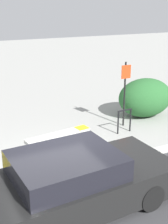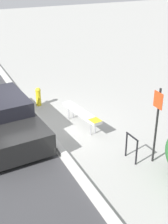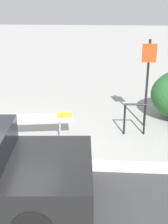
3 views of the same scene
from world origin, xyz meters
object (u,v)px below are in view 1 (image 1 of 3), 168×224
Objects in this scene: bench at (59,136)px; sign_post at (125,88)px; bike_rack at (124,119)px; parked_car_near at (72,183)px.

bench is 0.89× the size of sign_post.
bike_rack reaches higher than bench.
bench is at bearing 71.26° from parked_car_near.
sign_post reaches higher than parked_car_near.
bench is 2.47× the size of bike_rack.
parked_car_near reaches higher than bench.
bike_rack is (2.52, 0.41, -0.02)m from bench.
bike_rack is at bearing 39.44° from parked_car_near.
sign_post is 0.50× the size of parked_car_near.
sign_post is at bearing 59.56° from bike_rack.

